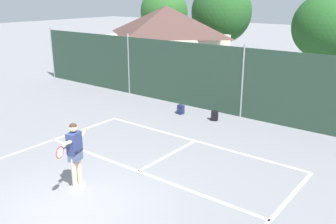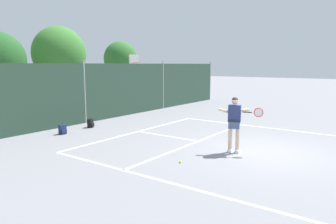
# 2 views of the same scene
# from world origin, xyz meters

# --- Properties ---
(ground_plane) EXTENTS (120.00, 120.00, 0.00)m
(ground_plane) POSITION_xyz_m (0.00, 0.00, 0.00)
(ground_plane) COLOR gray
(court_markings) EXTENTS (8.30, 11.10, 0.01)m
(court_markings) POSITION_xyz_m (0.00, 0.65, 0.00)
(court_markings) COLOR white
(court_markings) RESTS_ON ground
(chainlink_fence) EXTENTS (26.09, 0.09, 3.10)m
(chainlink_fence) POSITION_xyz_m (0.00, 9.00, 1.48)
(chainlink_fence) COLOR #284233
(chainlink_fence) RESTS_ON ground
(clubhouse_building) EXTENTS (6.56, 5.15, 4.39)m
(clubhouse_building) POSITION_xyz_m (-7.06, 12.92, 2.27)
(clubhouse_building) COLOR beige
(clubhouse_building) RESTS_ON ground
(treeline_backdrop) EXTENTS (27.27, 3.86, 5.96)m
(treeline_backdrop) POSITION_xyz_m (-0.73, 18.36, 3.61)
(treeline_backdrop) COLOR brown
(treeline_backdrop) RESTS_ON ground
(tennis_player) EXTENTS (0.59, 1.35, 1.85)m
(tennis_player) POSITION_xyz_m (-0.64, 0.73, 1.11)
(tennis_player) COLOR silver
(tennis_player) RESTS_ON ground
(tennis_ball) EXTENTS (0.07, 0.07, 0.07)m
(tennis_ball) POSITION_xyz_m (-2.62, 1.56, 0.03)
(tennis_ball) COLOR #CCE033
(tennis_ball) RESTS_ON ground
(backpack_navy) EXTENTS (0.29, 0.25, 0.46)m
(backpack_navy) POSITION_xyz_m (-2.26, 7.74, 0.19)
(backpack_navy) COLOR navy
(backpack_navy) RESTS_ON ground
(backpack_black) EXTENTS (0.33, 0.32, 0.46)m
(backpack_black) POSITION_xyz_m (-0.63, 7.89, 0.19)
(backpack_black) COLOR black
(backpack_black) RESTS_ON ground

